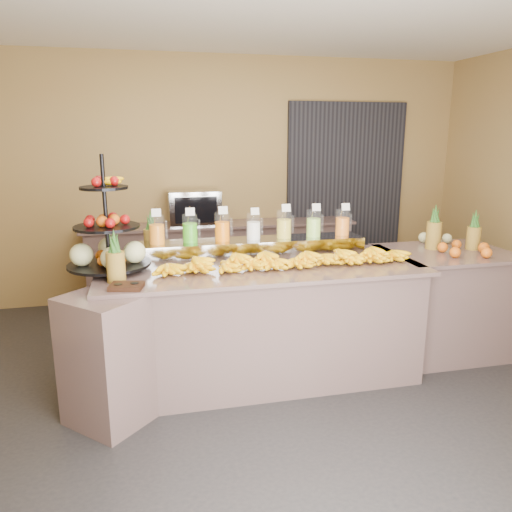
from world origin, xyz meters
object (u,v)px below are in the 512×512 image
object	(u,v)px
fruit_stand	(113,242)
condiment_caddy	(127,286)
banana_heap	(286,257)
oven_warmer	(194,207)
pitcher_tray	(254,248)
right_fruit_pile	(458,243)

from	to	relation	value
fruit_stand	condiment_caddy	bearing A→B (deg)	-64.37
banana_heap	oven_warmer	xyz separation A→B (m)	(-0.49, 2.02, 0.12)
fruit_stand	pitcher_tray	bearing A→B (deg)	23.78
pitcher_tray	oven_warmer	size ratio (longest dim) A/B	3.23
pitcher_tray	banana_heap	xyz separation A→B (m)	(0.18, -0.35, -0.00)
pitcher_tray	fruit_stand	size ratio (longest dim) A/B	2.16
fruit_stand	right_fruit_pile	bearing A→B (deg)	14.10
pitcher_tray	oven_warmer	xyz separation A→B (m)	(-0.31, 1.67, 0.12)
condiment_caddy	right_fruit_pile	world-z (taller)	right_fruit_pile
fruit_stand	right_fruit_pile	xyz separation A→B (m)	(2.88, -0.04, -0.14)
pitcher_tray	fruit_stand	world-z (taller)	fruit_stand
oven_warmer	pitcher_tray	bearing A→B (deg)	-80.07
right_fruit_pile	oven_warmer	size ratio (longest dim) A/B	0.80
condiment_caddy	right_fruit_pile	size ratio (longest dim) A/B	0.46
banana_heap	condiment_caddy	distance (m)	1.23
banana_heap	oven_warmer	distance (m)	2.08
fruit_stand	condiment_caddy	world-z (taller)	fruit_stand
fruit_stand	right_fruit_pile	distance (m)	2.88
fruit_stand	oven_warmer	world-z (taller)	fruit_stand
banana_heap	fruit_stand	xyz separation A→B (m)	(-1.29, 0.18, 0.15)
pitcher_tray	condiment_caddy	size ratio (longest dim) A/B	8.72
right_fruit_pile	banana_heap	bearing A→B (deg)	-175.06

